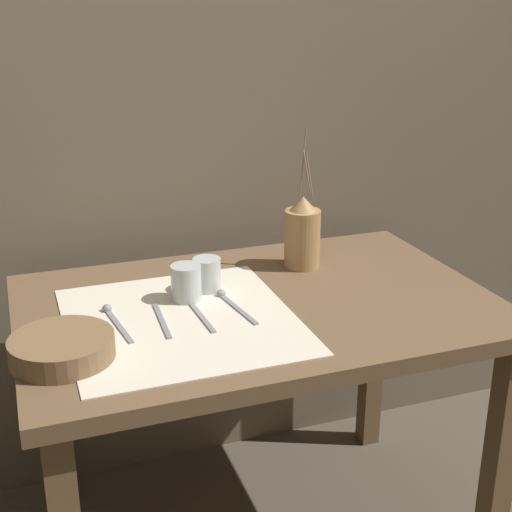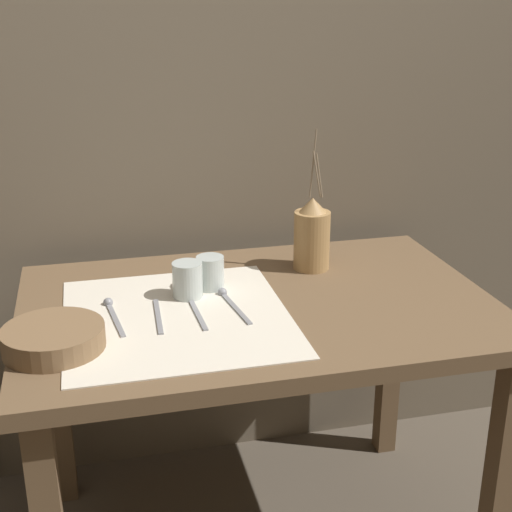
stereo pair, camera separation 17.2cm
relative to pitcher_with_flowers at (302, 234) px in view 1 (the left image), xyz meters
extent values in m
cube|color=#6B5E4C|center=(-0.20, 0.31, 0.37)|extent=(7.00, 0.06, 2.40)
cube|color=brown|center=(-0.20, -0.19, -0.11)|extent=(1.17, 0.77, 0.04)
cube|color=brown|center=(0.33, -0.51, -0.48)|extent=(0.06, 0.06, 0.70)
cube|color=brown|center=(-0.72, 0.14, -0.48)|extent=(0.06, 0.06, 0.70)
cube|color=brown|center=(0.33, 0.14, -0.48)|extent=(0.06, 0.06, 0.70)
cube|color=beige|center=(-0.41, -0.23, -0.09)|extent=(0.52, 0.56, 0.00)
cylinder|color=#A87F4C|center=(0.00, 0.00, -0.01)|extent=(0.10, 0.10, 0.16)
cone|color=#A87F4C|center=(0.00, 0.00, 0.09)|extent=(0.07, 0.07, 0.04)
cylinder|color=#847056|center=(0.01, 0.00, 0.17)|extent=(0.02, 0.02, 0.13)
cylinder|color=#847056|center=(0.02, 0.00, 0.17)|extent=(0.02, 0.02, 0.12)
cylinder|color=#847056|center=(0.00, 0.01, 0.20)|extent=(0.02, 0.01, 0.18)
cylinder|color=brown|center=(-0.68, -0.33, -0.07)|extent=(0.22, 0.22, 0.05)
cylinder|color=#B7C1BC|center=(-0.36, -0.12, -0.05)|extent=(0.08, 0.08, 0.09)
cylinder|color=#B7C1BC|center=(-0.30, -0.08, -0.05)|extent=(0.07, 0.07, 0.09)
cube|color=gray|center=(-0.55, -0.22, -0.09)|extent=(0.04, 0.19, 0.00)
sphere|color=gray|center=(-0.56, -0.13, -0.09)|extent=(0.02, 0.02, 0.02)
cube|color=gray|center=(-0.45, -0.23, -0.09)|extent=(0.02, 0.19, 0.00)
cube|color=gray|center=(-0.36, -0.23, -0.09)|extent=(0.02, 0.19, 0.00)
cube|color=gray|center=(-0.26, -0.23, -0.09)|extent=(0.04, 0.19, 0.00)
sphere|color=gray|center=(-0.28, -0.13, -0.09)|extent=(0.02, 0.02, 0.02)
camera|label=1|loc=(-0.75, -1.71, 0.62)|focal=50.00mm
camera|label=2|loc=(-0.59, -1.76, 0.62)|focal=50.00mm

